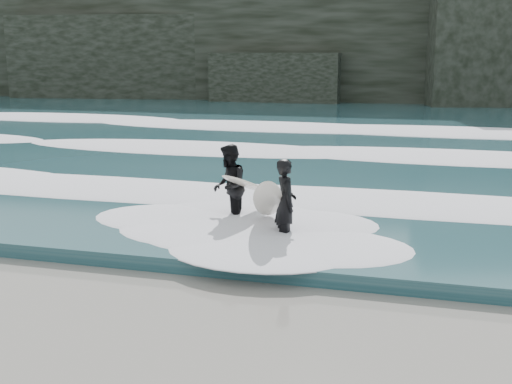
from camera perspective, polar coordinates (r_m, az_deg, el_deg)
ground at (r=9.19m, az=-11.87°, el=-13.52°), size 120.00×120.00×0.00m
sea at (r=36.72m, az=9.32°, el=6.11°), size 90.00×52.00×0.30m
headland at (r=53.46m, az=11.58°, el=13.10°), size 70.00×9.00×10.00m
foam_near at (r=17.15m, az=1.90°, el=0.25°), size 60.00×3.20×0.20m
foam_mid at (r=23.90m, az=5.87°, el=3.65°), size 60.00×4.00×0.24m
foam_far at (r=32.74m, az=8.56°, el=5.94°), size 60.00×4.80×0.30m
surfer_left at (r=13.31m, az=2.27°, el=-0.91°), size 1.30×2.14×1.85m
surfer_right at (r=14.66m, az=-2.28°, el=0.50°), size 1.39×2.04×1.94m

